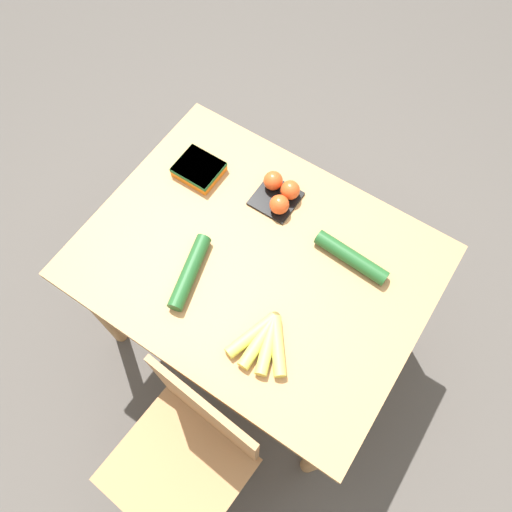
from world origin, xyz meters
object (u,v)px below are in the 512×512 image
carrot_bag (199,169)px  cucumber_far (351,257)px  cucumber_near (190,272)px  banana_bunch (264,341)px  tomato_pack (280,193)px  chair (189,452)px

carrot_bag → cucumber_far: cucumber_far is taller
carrot_bag → cucumber_near: cucumber_near is taller
cucumber_near → cucumber_far: 0.53m
carrot_bag → cucumber_near: bearing=122.2°
cucumber_far → carrot_bag: bearing=-0.7°
banana_bunch → cucumber_far: bearing=-102.2°
banana_bunch → tomato_pack: tomato_pack is taller
banana_bunch → cucumber_near: cucumber_near is taller
cucumber_near → cucumber_far: (-0.41, -0.33, 0.00)m
tomato_pack → chair: bearing=102.8°
cucumber_far → cucumber_near: bearing=39.2°
chair → carrot_bag: chair is taller
banana_bunch → cucumber_far: size_ratio=0.77×
chair → carrot_bag: (0.49, -0.78, 0.32)m
cucumber_far → chair: bearing=80.4°
banana_bunch → carrot_bag: size_ratio=1.30×
banana_bunch → cucumber_near: (0.32, -0.06, 0.01)m
banana_bunch → carrot_bag: (0.54, -0.40, 0.01)m
tomato_pack → cucumber_near: (0.09, 0.41, -0.01)m
cucumber_near → cucumber_far: size_ratio=1.01×
chair → banana_bunch: 0.49m
chair → cucumber_far: chair is taller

